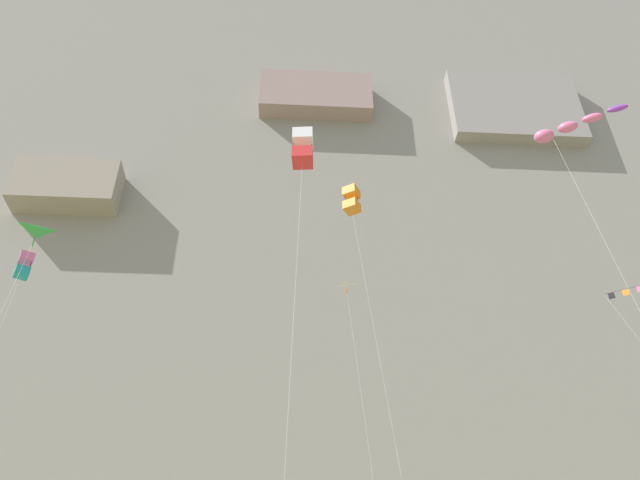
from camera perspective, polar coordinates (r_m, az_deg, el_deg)
The scene contains 7 objects.
cliff_face at distance 72.46m, azimuth -0.99°, elevation -2.51°, with size 180.00×29.45×84.64m.
kite_delta_mid_right at distance 40.02m, azimuth -24.02°, elevation -1.03°, with size 1.76×6.84×23.77m.
kite_box_mid_left at distance 36.02m, azimuth -1.52°, elevation 7.99°, with size 1.31×2.82×28.19m.
kite_delta_front_field at distance 44.83m, azimuth 2.47°, elevation -5.55°, with size 3.14×1.31×26.34m.
kite_box_upper_right at distance 42.70m, azimuth -24.46°, elevation -2.12°, with size 1.08×2.18×24.54m.
kite_windsock_upper_mid at distance 44.47m, azimuth 20.68°, elevation 9.11°, with size 5.37×4.77×32.46m.
kite_box_high_left at distance 46.17m, azimuth 2.78°, elevation 3.47°, with size 3.60×3.80×32.51m.
Camera 1 is at (-2.20, -0.33, 1.82)m, focal length 36.63 mm.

